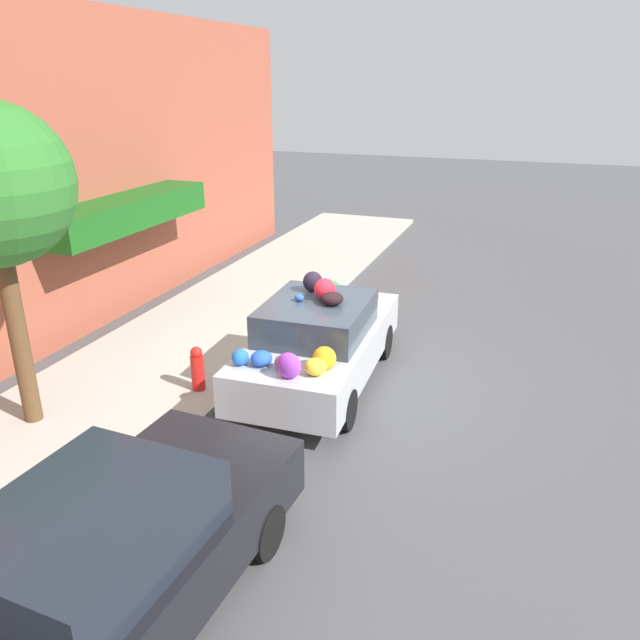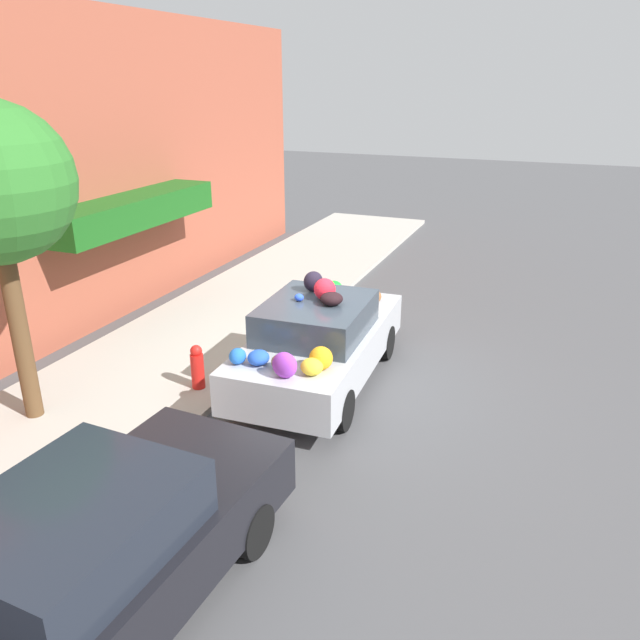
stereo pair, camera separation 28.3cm
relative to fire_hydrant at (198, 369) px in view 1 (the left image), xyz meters
The scene contains 6 objects.
ground_plane 1.95m from the fire_hydrant, 56.40° to the right, with size 60.00×60.00×0.00m, color #4C4C4F.
sidewalk_curb 1.58m from the fire_hydrant, 46.65° to the left, with size 24.00×3.20×0.10m.
building_facade 4.25m from the fire_hydrant, 71.18° to the left, with size 18.00×1.20×5.76m.
fire_hydrant is the anchor object (origin of this frame).
art_car 1.90m from the fire_hydrant, 57.75° to the right, with size 4.05×1.85×1.74m.
parked_car_plain 4.35m from the fire_hydrant, 159.17° to the right, with size 4.28×1.92×1.44m.
Camera 1 is at (-8.36, -3.07, 4.55)m, focal length 35.00 mm.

